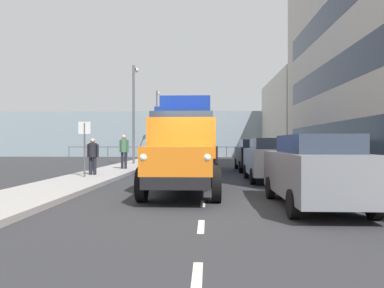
# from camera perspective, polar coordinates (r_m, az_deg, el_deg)

# --- Properties ---
(ground_plane) EXTENTS (80.00, 80.00, 0.00)m
(ground_plane) POSITION_cam_1_polar(r_m,az_deg,el_deg) (18.78, 2.06, -4.52)
(ground_plane) COLOR #2D2D30
(sidewalk_left) EXTENTS (2.39, 38.00, 0.15)m
(sidewalk_left) POSITION_cam_1_polar(r_m,az_deg,el_deg) (19.34, 16.42, -4.16)
(sidewalk_left) COLOR #9E9993
(sidewalk_left) RESTS_ON ground_plane
(sidewalk_right) EXTENTS (2.39, 38.00, 0.15)m
(sidewalk_right) POSITION_cam_1_polar(r_m,az_deg,el_deg) (19.40, -12.26, -4.15)
(sidewalk_right) COLOR #9E9993
(sidewalk_right) RESTS_ON ground_plane
(road_centreline_markings) EXTENTS (0.12, 32.89, 0.01)m
(road_centreline_markings) POSITION_cam_1_polar(r_m,az_deg,el_deg) (17.65, 2.03, -4.80)
(road_centreline_markings) COLOR silver
(road_centreline_markings) RESTS_ON ground_plane
(building_far_block) EXTENTS (8.89, 12.66, 7.39)m
(building_far_block) POSITION_cam_1_polar(r_m,az_deg,el_deg) (35.71, 19.24, 3.63)
(building_far_block) COLOR beige
(building_far_block) RESTS_ON ground_plane
(sea_horizon) EXTENTS (80.00, 0.80, 5.00)m
(sea_horizon) POSITION_cam_1_polar(r_m,az_deg,el_deg) (40.73, 2.26, 1.53)
(sea_horizon) COLOR #84939E
(sea_horizon) RESTS_ON ground_plane
(seawall_railing) EXTENTS (28.08, 0.08, 1.20)m
(seawall_railing) POSITION_cam_1_polar(r_m,az_deg,el_deg) (37.12, 2.24, -0.78)
(seawall_railing) COLOR #4C5156
(seawall_railing) RESTS_ON ground_plane
(truck_vintage_orange) EXTENTS (2.17, 5.64, 2.43)m
(truck_vintage_orange) POSITION_cam_1_polar(r_m,az_deg,el_deg) (10.88, -1.49, -1.70)
(truck_vintage_orange) COLOR black
(truck_vintage_orange) RESTS_ON ground_plane
(lorry_cargo_blue) EXTENTS (2.58, 8.20, 3.87)m
(lorry_cargo_blue) POSITION_cam_1_polar(r_m,az_deg,el_deg) (20.05, -0.78, 1.72)
(lorry_cargo_blue) COLOR #193899
(lorry_cargo_blue) RESTS_ON ground_plane
(car_grey_kerbside_near) EXTENTS (1.79, 4.38, 1.72)m
(car_grey_kerbside_near) POSITION_cam_1_polar(r_m,az_deg,el_deg) (9.24, 18.31, -3.80)
(car_grey_kerbside_near) COLOR slate
(car_grey_kerbside_near) RESTS_ON ground_plane
(car_silver_kerbside_1) EXTENTS (1.90, 3.84, 1.72)m
(car_silver_kerbside_1) POSITION_cam_1_polar(r_m,az_deg,el_deg) (15.10, 12.05, -2.26)
(car_silver_kerbside_1) COLOR #B7BABF
(car_silver_kerbside_1) RESTS_ON ground_plane
(car_black_kerbside_2) EXTENTS (1.82, 4.57, 1.72)m
(car_black_kerbside_2) POSITION_cam_1_polar(r_m,az_deg,el_deg) (20.72, 9.43, -1.60)
(car_black_kerbside_2) COLOR black
(car_black_kerbside_2) RESTS_ON ground_plane
(car_navy_oppositeside_0) EXTENTS (1.83, 4.32, 1.72)m
(car_navy_oppositeside_0) POSITION_cam_1_polar(r_m,az_deg,el_deg) (23.23, -4.41, -1.41)
(car_navy_oppositeside_0) COLOR navy
(car_navy_oppositeside_0) RESTS_ON ground_plane
(pedestrian_near_railing) EXTENTS (0.53, 0.34, 1.59)m
(pedestrian_near_railing) POSITION_cam_1_polar(r_m,az_deg,el_deg) (16.67, -15.03, -1.40)
(pedestrian_near_railing) COLOR black
(pedestrian_near_railing) RESTS_ON sidewalk_right
(pedestrian_by_lamp) EXTENTS (0.53, 0.34, 1.57)m
(pedestrian_by_lamp) POSITION_cam_1_polar(r_m,az_deg,el_deg) (18.76, -15.11, -1.26)
(pedestrian_by_lamp) COLOR black
(pedestrian_by_lamp) RESTS_ON sidewalk_right
(pedestrian_couple_b) EXTENTS (0.53, 0.34, 1.83)m
(pedestrian_couple_b) POSITION_cam_1_polar(r_m,az_deg,el_deg) (20.22, -10.43, -0.69)
(pedestrian_couple_b) COLOR black
(pedestrian_couple_b) RESTS_ON sidewalk_right
(lamp_post_promenade) EXTENTS (0.32, 1.14, 6.58)m
(lamp_post_promenade) POSITION_cam_1_polar(r_m,az_deg,el_deg) (25.32, -8.90, 5.90)
(lamp_post_promenade) COLOR #59595B
(lamp_post_promenade) RESTS_ON sidewalk_right
(lamp_post_far) EXTENTS (0.32, 1.14, 6.56)m
(lamp_post_far) POSITION_cam_1_polar(r_m,az_deg,el_deg) (36.95, -5.40, 4.07)
(lamp_post_far) COLOR #59595B
(lamp_post_far) RESTS_ON sidewalk_right
(street_sign) EXTENTS (0.50, 0.07, 2.25)m
(street_sign) POSITION_cam_1_polar(r_m,az_deg,el_deg) (15.69, -16.20, 0.71)
(street_sign) COLOR #4C4C4C
(street_sign) RESTS_ON sidewalk_right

